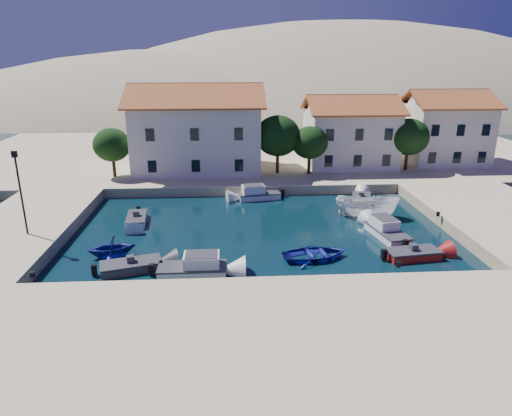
# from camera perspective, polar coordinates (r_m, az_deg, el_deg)

# --- Properties ---
(ground) EXTENTS (400.00, 400.00, 0.00)m
(ground) POSITION_cam_1_polar(r_m,az_deg,el_deg) (28.09, 2.01, -10.34)
(ground) COLOR black
(ground) RESTS_ON ground
(quay_south) EXTENTS (52.00, 12.00, 1.00)m
(quay_south) POSITION_cam_1_polar(r_m,az_deg,el_deg) (22.75, 3.51, -16.48)
(quay_south) COLOR #CFB98D
(quay_south) RESTS_ON ground
(quay_east) EXTENTS (11.00, 20.00, 1.00)m
(quay_east) POSITION_cam_1_polar(r_m,az_deg,el_deg) (43.45, 28.65, -1.36)
(quay_east) COLOR #CFB98D
(quay_east) RESTS_ON ground
(quay_west) EXTENTS (8.00, 20.00, 1.00)m
(quay_west) POSITION_cam_1_polar(r_m,az_deg,el_deg) (40.42, -27.44, -2.53)
(quay_west) COLOR #CFB98D
(quay_west) RESTS_ON ground
(quay_north) EXTENTS (80.00, 36.00, 1.00)m
(quay_north) POSITION_cam_1_polar(r_m,az_deg,el_deg) (64.01, 0.59, 6.66)
(quay_north) COLOR #CFB98D
(quay_north) RESTS_ON ground
(hills) EXTENTS (254.00, 176.00, 99.00)m
(hills) POSITION_cam_1_polar(r_m,az_deg,el_deg) (154.40, 5.24, 4.46)
(hills) COLOR tan
(hills) RESTS_ON ground
(building_left) EXTENTS (14.70, 9.45, 9.70)m
(building_left) POSITION_cam_1_polar(r_m,az_deg,el_deg) (53.18, -7.38, 10.05)
(building_left) COLOR silver
(building_left) RESTS_ON quay_north
(building_mid) EXTENTS (10.50, 8.40, 8.30)m
(building_mid) POSITION_cam_1_polar(r_m,az_deg,el_deg) (56.05, 11.67, 9.51)
(building_mid) COLOR silver
(building_mid) RESTS_ON quay_north
(building_right) EXTENTS (9.45, 8.40, 8.80)m
(building_right) POSITION_cam_1_polar(r_m,az_deg,el_deg) (61.13, 22.52, 9.46)
(building_right) COLOR silver
(building_right) RESTS_ON quay_north
(trees) EXTENTS (37.30, 5.30, 6.45)m
(trees) POSITION_cam_1_polar(r_m,az_deg,el_deg) (51.20, 4.45, 8.58)
(trees) COLOR #382314
(trees) RESTS_ON quay_north
(lamppost) EXTENTS (0.35, 0.25, 6.22)m
(lamppost) POSITION_cam_1_polar(r_m,az_deg,el_deg) (36.87, -27.46, 2.56)
(lamppost) COLOR black
(lamppost) RESTS_ON quay_west
(bollards) EXTENTS (29.36, 9.56, 0.30)m
(bollards) POSITION_cam_1_polar(r_m,az_deg,el_deg) (31.40, 6.48, -4.90)
(bollards) COLOR black
(bollards) RESTS_ON ground
(motorboat_grey_sw) EXTENTS (4.29, 2.80, 1.25)m
(motorboat_grey_sw) POSITION_cam_1_polar(r_m,az_deg,el_deg) (31.57, -15.33, -7.04)
(motorboat_grey_sw) COLOR #39383E
(motorboat_grey_sw) RESTS_ON ground
(cabin_cruiser_south) EXTENTS (4.44, 1.90, 1.60)m
(cabin_cruiser_south) POSITION_cam_1_polar(r_m,az_deg,el_deg) (30.12, -7.96, -7.42)
(cabin_cruiser_south) COLOR white
(cabin_cruiser_south) RESTS_ON ground
(rowboat_south) EXTENTS (5.00, 3.94, 0.94)m
(rowboat_south) POSITION_cam_1_polar(r_m,az_deg,el_deg) (32.57, 7.36, -6.26)
(rowboat_south) COLOR navy
(rowboat_south) RESTS_ON ground
(motorboat_red_se) EXTENTS (3.92, 2.14, 1.25)m
(motorboat_red_se) POSITION_cam_1_polar(r_m,az_deg,el_deg) (34.08, 19.01, -5.47)
(motorboat_red_se) COLOR maroon
(motorboat_red_se) RESTS_ON ground
(cabin_cruiser_east) EXTENTS (2.59, 4.80, 1.60)m
(cabin_cruiser_east) POSITION_cam_1_polar(r_m,az_deg,el_deg) (37.30, 16.11, -2.81)
(cabin_cruiser_east) COLOR white
(cabin_cruiser_east) RESTS_ON ground
(boat_east) EXTENTS (5.88, 3.01, 2.17)m
(boat_east) POSITION_cam_1_polar(r_m,az_deg,el_deg) (41.72, 13.67, -1.04)
(boat_east) COLOR white
(boat_east) RESTS_ON ground
(motorboat_white_ne) EXTENTS (2.72, 4.08, 1.25)m
(motorboat_white_ne) POSITION_cam_1_polar(r_m,az_deg,el_deg) (45.50, 13.03, 1.02)
(motorboat_white_ne) COLOR white
(motorboat_white_ne) RESTS_ON ground
(rowboat_west) EXTENTS (3.85, 3.53, 1.71)m
(rowboat_west) POSITION_cam_1_polar(r_m,az_deg,el_deg) (34.16, -17.52, -5.80)
(rowboat_west) COLOR navy
(rowboat_west) RESTS_ON ground
(motorboat_white_west) EXTENTS (1.96, 3.74, 1.25)m
(motorboat_white_west) POSITION_cam_1_polar(r_m,az_deg,el_deg) (40.28, -14.70, -1.38)
(motorboat_white_west) COLOR white
(motorboat_white_west) RESTS_ON ground
(cabin_cruiser_north) EXTENTS (4.40, 2.42, 1.60)m
(cabin_cruiser_north) POSITION_cam_1_polar(r_m,az_deg,el_deg) (45.52, 0.37, 1.76)
(cabin_cruiser_north) COLOR white
(cabin_cruiser_north) RESTS_ON ground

